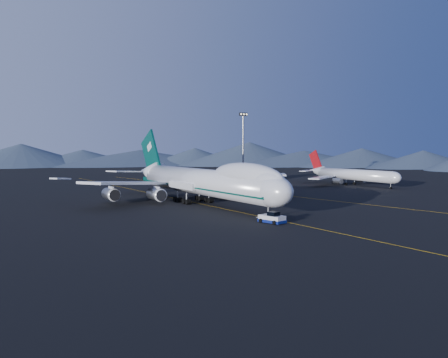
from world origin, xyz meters
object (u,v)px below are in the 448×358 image
boeing_747 (204,181)px  pushback_tug (272,219)px  service_van (267,191)px  floodlight_mast (243,147)px  second_jet (351,175)px

boeing_747 → pushback_tug: size_ratio=12.91×
service_van → boeing_747: bearing=-165.4°
boeing_747 → service_van: boeing_747 is taller
service_van → floodlight_mast: size_ratio=0.20×
boeing_747 → second_jet: bearing=16.4°
boeing_747 → second_jet: (73.63, 21.65, -2.00)m
pushback_tug → floodlight_mast: bearing=47.0°
service_van → floodlight_mast: bearing=55.0°
boeing_747 → floodlight_mast: size_ratio=2.69×
boeing_747 → floodlight_mast: floodlight_mast is taller
second_jet → floodlight_mast: 41.81m
second_jet → service_van: 44.36m
pushback_tug → second_jet: second_jet is taller
pushback_tug → second_jet: (76.63, 53.36, 3.10)m
boeing_747 → pushback_tug: boeing_747 is taller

